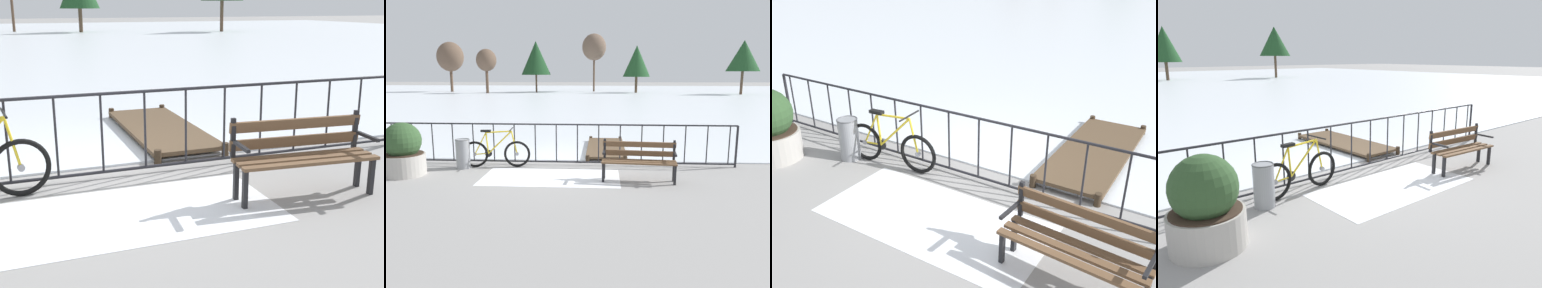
{
  "view_description": "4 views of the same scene",
  "coord_description": "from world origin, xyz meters",
  "views": [
    {
      "loc": [
        -1.06,
        -5.85,
        2.06
      ],
      "look_at": [
        0.84,
        -0.86,
        0.58
      ],
      "focal_mm": 46.78,
      "sensor_mm": 36.0,
      "label": 1
    },
    {
      "loc": [
        1.15,
        -9.46,
        2.36
      ],
      "look_at": [
        0.6,
        -0.77,
        0.7
      ],
      "focal_mm": 35.53,
      "sensor_mm": 36.0,
      "label": 2
    },
    {
      "loc": [
        2.92,
        -5.0,
        3.29
      ],
      "look_at": [
        -0.35,
        0.13,
        0.5
      ],
      "focal_mm": 39.73,
      "sensor_mm": 36.0,
      "label": 3
    },
    {
      "loc": [
        -4.74,
        -5.55,
        2.39
      ],
      "look_at": [
        -0.46,
        -0.49,
        0.77
      ],
      "focal_mm": 33.7,
      "sensor_mm": 36.0,
      "label": 4
    }
  ],
  "objects": [
    {
      "name": "ground_plane",
      "position": [
        0.0,
        0.0,
        0.0
      ],
      "size": [
        160.0,
        160.0,
        0.0
      ],
      "primitive_type": "plane",
      "color": "gray"
    },
    {
      "name": "frozen_pond",
      "position": [
        0.0,
        28.4,
        0.01
      ],
      "size": [
        80.0,
        56.0,
        0.03
      ],
      "primitive_type": "cube",
      "color": "silver",
      "rests_on": "ground"
    },
    {
      "name": "snow_patch",
      "position": [
        0.01,
        -1.2,
        0.0
      ],
      "size": [
        3.11,
        1.51,
        0.01
      ],
      "primitive_type": "cube",
      "color": "white",
      "rests_on": "ground"
    },
    {
      "name": "railing_fence",
      "position": [
        0.0,
        0.0,
        0.56
      ],
      "size": [
        9.06,
        0.06,
        1.07
      ],
      "color": "#232328",
      "rests_on": "ground"
    },
    {
      "name": "park_bench",
      "position": [
        1.97,
        -1.31,
        0.51
      ],
      "size": [
        1.63,
        0.61,
        0.89
      ],
      "color": "brown",
      "rests_on": "ground"
    },
    {
      "name": "wooden_dock",
      "position": [
        1.28,
        1.78,
        0.12
      ],
      "size": [
        1.1,
        3.07,
        0.2
      ],
      "color": "brown",
      "rests_on": "ground"
    }
  ]
}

